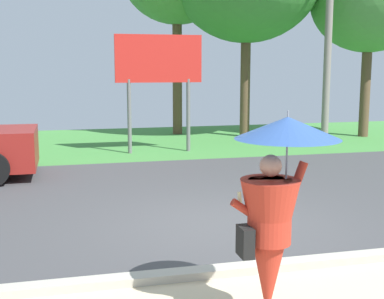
{
  "coord_description": "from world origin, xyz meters",
  "views": [
    {
      "loc": [
        -2.45,
        -7.87,
        2.55
      ],
      "look_at": [
        -0.24,
        1.0,
        1.1
      ],
      "focal_mm": 48.68,
      "sensor_mm": 36.0,
      "label": 1
    }
  ],
  "objects": [
    {
      "name": "utility_pole",
      "position": [
        6.02,
        7.8,
        3.75
      ],
      "size": [
        1.8,
        0.24,
        7.15
      ],
      "color": "gray",
      "rests_on": "ground_plane"
    },
    {
      "name": "monk_pedestrian",
      "position": [
        -0.44,
        -3.18,
        1.12
      ],
      "size": [
        1.1,
        1.05,
        2.13
      ],
      "rotation": [
        0.0,
        0.0,
        0.24
      ],
      "color": "#B22D1E",
      "rests_on": "ground_plane"
    },
    {
      "name": "ground_plane",
      "position": [
        0.0,
        2.95,
        -0.05
      ],
      "size": [
        40.0,
        22.0,
        0.2
      ],
      "color": "#424244"
    },
    {
      "name": "roadside_billboard",
      "position": [
        0.36,
        7.51,
        2.55
      ],
      "size": [
        2.6,
        0.12,
        3.5
      ],
      "color": "slate",
      "rests_on": "ground_plane"
    }
  ]
}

